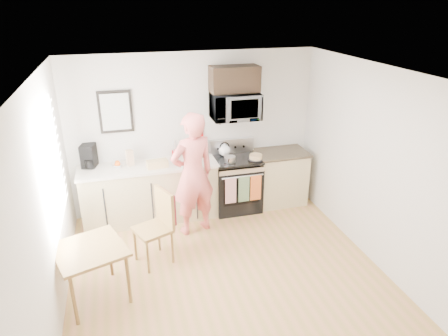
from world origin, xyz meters
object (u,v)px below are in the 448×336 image
object	(u,v)px
microwave	(235,106)
dining_table	(90,254)
person	(193,175)
cake	(256,157)
chair	(161,216)
range	(236,184)

from	to	relation	value
microwave	dining_table	world-z (taller)	microwave
person	cake	world-z (taller)	person
dining_table	chair	world-z (taller)	chair
chair	range	bearing A→B (deg)	16.29
microwave	chair	xyz separation A→B (m)	(-1.39, -1.21, -1.10)
chair	dining_table	bearing A→B (deg)	-168.67
chair	microwave	bearing A→B (deg)	18.83
range	cake	distance (m)	0.62
range	chair	world-z (taller)	range
person	microwave	bearing A→B (deg)	-159.42
person	chair	distance (m)	0.85
range	chair	distance (m)	1.79
range	person	size ratio (longest dim) A/B	0.61
person	cake	distance (m)	1.17
dining_table	chair	distance (m)	1.08
chair	person	bearing A→B (deg)	24.10
microwave	chair	size ratio (longest dim) A/B	0.74
dining_table	chair	size ratio (longest dim) A/B	0.80
range	cake	xyz separation A→B (m)	(0.28, -0.16, 0.53)
dining_table	microwave	bearing A→B (deg)	38.48
range	dining_table	size ratio (longest dim) A/B	1.40
microwave	cake	size ratio (longest dim) A/B	3.01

